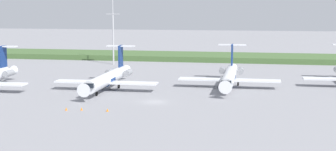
{
  "coord_description": "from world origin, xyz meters",
  "views": [
    {
      "loc": [
        19.1,
        -90.37,
        18.38
      ],
      "look_at": [
        0.0,
        15.22,
        3.0
      ],
      "focal_mm": 52.03,
      "sensor_mm": 36.0,
      "label": 1
    }
  ],
  "objects_px": {
    "regional_jet_third": "(230,76)",
    "antenna_mast": "(113,33)",
    "regional_jet_second": "(108,78)",
    "safety_cone_rear_marker": "(107,110)",
    "safety_cone_mid_marker": "(82,109)",
    "safety_cone_front_marker": "(66,109)"
  },
  "relations": [
    {
      "from": "regional_jet_third",
      "to": "antenna_mast",
      "type": "height_order",
      "value": "antenna_mast"
    },
    {
      "from": "regional_jet_second",
      "to": "antenna_mast",
      "type": "height_order",
      "value": "antenna_mast"
    },
    {
      "from": "regional_jet_second",
      "to": "safety_cone_rear_marker",
      "type": "xyz_separation_m",
      "value": [
        6.66,
        -22.02,
        -2.26
      ]
    },
    {
      "from": "safety_cone_rear_marker",
      "to": "safety_cone_mid_marker",
      "type": "bearing_deg",
      "value": 178.73
    },
    {
      "from": "regional_jet_third",
      "to": "antenna_mast",
      "type": "xyz_separation_m",
      "value": [
        -38.55,
        36.94,
        7.53
      ]
    },
    {
      "from": "regional_jet_second",
      "to": "safety_cone_rear_marker",
      "type": "height_order",
      "value": "regional_jet_second"
    },
    {
      "from": "regional_jet_third",
      "to": "safety_cone_mid_marker",
      "type": "xyz_separation_m",
      "value": [
        -24.45,
        -30.27,
        -2.26
      ]
    },
    {
      "from": "regional_jet_third",
      "to": "safety_cone_rear_marker",
      "type": "xyz_separation_m",
      "value": [
        -19.65,
        -30.38,
        -2.26
      ]
    },
    {
      "from": "antenna_mast",
      "to": "safety_cone_mid_marker",
      "type": "bearing_deg",
      "value": -78.15
    },
    {
      "from": "antenna_mast",
      "to": "safety_cone_front_marker",
      "type": "height_order",
      "value": "antenna_mast"
    },
    {
      "from": "safety_cone_mid_marker",
      "to": "regional_jet_third",
      "type": "bearing_deg",
      "value": 51.07
    },
    {
      "from": "regional_jet_second",
      "to": "safety_cone_mid_marker",
      "type": "height_order",
      "value": "regional_jet_second"
    },
    {
      "from": "antenna_mast",
      "to": "safety_cone_front_marker",
      "type": "bearing_deg",
      "value": -80.42
    },
    {
      "from": "safety_cone_rear_marker",
      "to": "regional_jet_third",
      "type": "bearing_deg",
      "value": 57.11
    },
    {
      "from": "regional_jet_second",
      "to": "antenna_mast",
      "type": "bearing_deg",
      "value": 105.13
    },
    {
      "from": "antenna_mast",
      "to": "safety_cone_rear_marker",
      "type": "xyz_separation_m",
      "value": [
        18.9,
        -67.31,
        -9.79
      ]
    },
    {
      "from": "safety_cone_rear_marker",
      "to": "safety_cone_front_marker",
      "type": "bearing_deg",
      "value": -176.77
    },
    {
      "from": "regional_jet_third",
      "to": "regional_jet_second",
      "type": "bearing_deg",
      "value": -162.38
    },
    {
      "from": "antenna_mast",
      "to": "regional_jet_third",
      "type": "bearing_deg",
      "value": -43.77
    },
    {
      "from": "regional_jet_third",
      "to": "antenna_mast",
      "type": "bearing_deg",
      "value": 136.23
    },
    {
      "from": "antenna_mast",
      "to": "safety_cone_mid_marker",
      "type": "xyz_separation_m",
      "value": [
        14.1,
        -67.21,
        -9.79
      ]
    },
    {
      "from": "safety_cone_rear_marker",
      "to": "regional_jet_second",
      "type": "bearing_deg",
      "value": 106.82
    }
  ]
}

